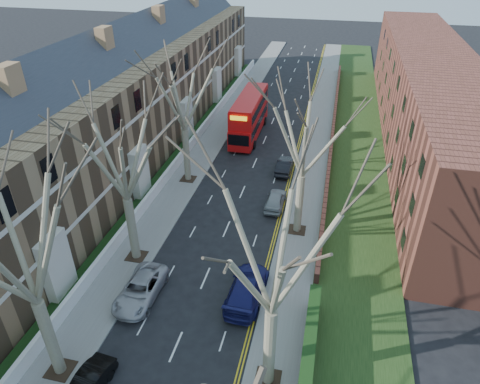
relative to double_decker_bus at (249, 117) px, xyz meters
The scene contains 16 objects.
pavement_left 4.63m from the double_decker_bus, 165.62° to the right, with size 3.00×102.00×0.12m, color slate.
pavement_right 8.46m from the double_decker_bus, ahead, with size 3.00×102.00×0.12m, color slate.
terrace_left 15.00m from the double_decker_bus, 142.08° to the right, with size 9.70×78.00×13.60m.
flats_right 19.96m from the double_decker_bus, ahead, with size 13.97×54.00×10.00m.
front_wall_left 10.72m from the double_decker_bus, 121.70° to the right, with size 0.30×78.00×1.00m.
grass_verge_right 12.82m from the double_decker_bus, ahead, with size 6.00×102.00×0.06m.
tree_left_mid 34.95m from the double_decker_bus, 96.06° to the right, with size 10.50×10.50×14.71m.
tree_left_far 25.24m from the double_decker_bus, 98.55° to the right, with size 10.15×10.15×14.22m.
tree_left_dist 14.47m from the double_decker_bus, 106.74° to the right, with size 10.50×10.50×14.71m.
tree_right_mid 33.72m from the double_decker_bus, 76.32° to the right, with size 10.50×10.50×14.71m.
tree_right_far 20.80m from the double_decker_bus, 66.60° to the right, with size 10.15×10.15×14.22m.
double_decker_bus is the anchor object (origin of this frame).
car_left_far 27.81m from the double_decker_bus, 93.20° to the right, with size 2.32×5.03×1.40m, color #A8A7AD.
car_right_near 26.72m from the double_decker_bus, 78.43° to the right, with size 2.24×5.51×1.60m, color #171853.
car_right_mid 15.81m from the double_decker_bus, 69.57° to the right, with size 1.60×3.98×1.36m, color gray.
car_right_far 9.90m from the double_decker_bus, 56.40° to the right, with size 1.44×4.13×1.36m, color black.
Camera 1 is at (7.47, -6.50, 21.11)m, focal length 32.00 mm.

